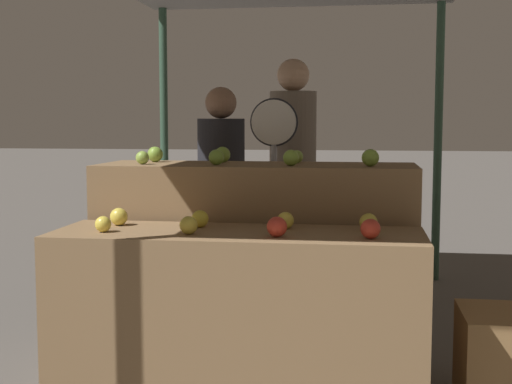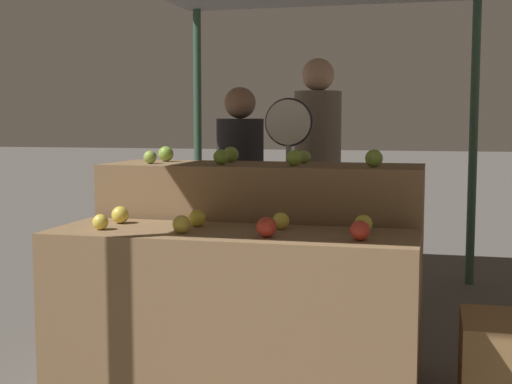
{
  "view_description": "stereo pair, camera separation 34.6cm",
  "coord_description": "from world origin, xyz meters",
  "views": [
    {
      "loc": [
        0.54,
        -3.11,
        1.35
      ],
      "look_at": [
        0.04,
        0.3,
        1.0
      ],
      "focal_mm": 50.0,
      "sensor_mm": 36.0,
      "label": 1
    },
    {
      "loc": [
        0.88,
        -3.04,
        1.35
      ],
      "look_at": [
        0.04,
        0.3,
        1.0
      ],
      "focal_mm": 50.0,
      "sensor_mm": 36.0,
      "label": 2
    }
  ],
  "objects": [
    {
      "name": "display_counter_front",
      "position": [
        0.0,
        0.0,
        0.43
      ],
      "size": [
        1.66,
        0.55,
        0.85
      ],
      "primitive_type": "cube",
      "color": "olive",
      "rests_on": "ground_plane"
    },
    {
      "name": "display_counter_back",
      "position": [
        0.0,
        0.6,
        0.56
      ],
      "size": [
        1.66,
        0.55,
        1.12
      ],
      "primitive_type": "cube",
      "color": "olive",
      "rests_on": "ground_plane"
    },
    {
      "name": "apple_front_0",
      "position": [
        -0.59,
        -0.1,
        0.89
      ],
      "size": [
        0.07,
        0.07,
        0.07
      ],
      "primitive_type": "sphere",
      "color": "yellow",
      "rests_on": "display_counter_front"
    },
    {
      "name": "apple_front_1",
      "position": [
        -0.2,
        -0.1,
        0.89
      ],
      "size": [
        0.08,
        0.08,
        0.08
      ],
      "primitive_type": "sphere",
      "color": "gold",
      "rests_on": "display_counter_front"
    },
    {
      "name": "apple_front_2",
      "position": [
        0.19,
        -0.12,
        0.9
      ],
      "size": [
        0.09,
        0.09,
        0.09
      ],
      "primitive_type": "sphere",
      "color": "red",
      "rests_on": "display_counter_front"
    },
    {
      "name": "apple_front_3",
      "position": [
        0.59,
        -0.11,
        0.9
      ],
      "size": [
        0.09,
        0.09,
        0.09
      ],
      "primitive_type": "sphere",
      "color": "red",
      "rests_on": "display_counter_front"
    },
    {
      "name": "apple_front_4",
      "position": [
        -0.59,
        0.11,
        0.9
      ],
      "size": [
        0.08,
        0.08,
        0.08
      ],
      "primitive_type": "sphere",
      "color": "yellow",
      "rests_on": "display_counter_front"
    },
    {
      "name": "apple_front_5",
      "position": [
        -0.19,
        0.1,
        0.89
      ],
      "size": [
        0.08,
        0.08,
        0.08
      ],
      "primitive_type": "sphere",
      "color": "gold",
      "rests_on": "display_counter_front"
    },
    {
      "name": "apple_front_6",
      "position": [
        0.2,
        0.12,
        0.89
      ],
      "size": [
        0.08,
        0.08,
        0.08
      ],
      "primitive_type": "sphere",
      "color": "yellow",
      "rests_on": "display_counter_front"
    },
    {
      "name": "apple_front_7",
      "position": [
        0.58,
        0.1,
        0.89
      ],
      "size": [
        0.08,
        0.08,
        0.08
      ],
      "primitive_type": "sphere",
      "color": "gold",
      "rests_on": "display_counter_front"
    },
    {
      "name": "apple_back_0",
      "position": [
        -0.59,
        0.49,
        1.16
      ],
      "size": [
        0.07,
        0.07,
        0.07
      ],
      "primitive_type": "sphere",
      "color": "#8EB247",
      "rests_on": "display_counter_back"
    },
    {
      "name": "apple_back_1",
      "position": [
        -0.19,
        0.48,
        1.16
      ],
      "size": [
        0.08,
        0.08,
        0.08
      ],
      "primitive_type": "sphere",
      "color": "#7AA338",
      "rests_on": "display_counter_back"
    },
    {
      "name": "apple_back_2",
      "position": [
        0.19,
        0.48,
        1.16
      ],
      "size": [
        0.08,
        0.08,
        0.08
      ],
      "primitive_type": "sphere",
      "color": "#84AD3D",
      "rests_on": "display_counter_back"
    },
    {
      "name": "apple_back_3",
      "position": [
        0.59,
        0.49,
        1.16
      ],
      "size": [
        0.09,
        0.09,
        0.09
      ],
      "primitive_type": "sphere",
      "color": "#84AD3D",
      "rests_on": "display_counter_back"
    },
    {
      "name": "apple_back_4",
      "position": [
        -0.58,
        0.71,
        1.16
      ],
      "size": [
        0.09,
        0.09,
        0.09
      ],
      "primitive_type": "sphere",
      "color": "#84AD3D",
      "rests_on": "display_counter_back"
    },
    {
      "name": "apple_back_5",
      "position": [
        -0.2,
        0.71,
        1.16
      ],
      "size": [
        0.09,
        0.09,
        0.09
      ],
      "primitive_type": "sphere",
      "color": "#84AD3D",
      "rests_on": "display_counter_back"
    },
    {
      "name": "apple_back_6",
      "position": [
        0.2,
        0.72,
        1.16
      ],
      "size": [
        0.07,
        0.07,
        0.07
      ],
      "primitive_type": "sphere",
      "color": "#8EB247",
      "rests_on": "display_counter_back"
    },
    {
      "name": "produce_scale",
      "position": [
        0.02,
        1.18,
        1.08
      ],
      "size": [
        0.29,
        0.2,
        1.49
      ],
      "color": "#99999E",
      "rests_on": "ground_plane"
    },
    {
      "name": "person_vendor_at_scale",
      "position": [
        -0.36,
        1.48,
        0.91
      ],
      "size": [
        0.39,
        0.39,
        1.57
      ],
      "rotation": [
        0.0,
        0.0,
        2.83
      ],
      "color": "#2D2D38",
      "rests_on": "ground_plane"
    },
    {
      "name": "person_customer_left",
      "position": [
        0.05,
        2.11,
        1.05
      ],
      "size": [
        0.42,
        0.42,
        1.8
      ],
      "rotation": [
        0.0,
        0.0,
        3.42
      ],
      "color": "#2D2D38",
      "rests_on": "ground_plane"
    }
  ]
}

